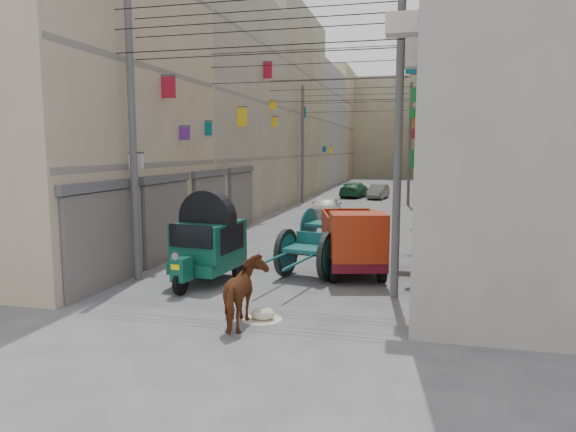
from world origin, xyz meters
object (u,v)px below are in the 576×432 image
(feed_sack, at_px, (263,314))
(horse, at_px, (245,293))
(mini_truck, at_px, (354,244))
(second_cart, at_px, (327,226))
(tonga_cart, at_px, (306,254))
(distant_car_green, at_px, (355,190))
(distant_car_grey, at_px, (378,192))
(distant_car_white, at_px, (326,208))
(auto_rickshaw, at_px, (208,241))

(feed_sack, relative_size, horse, 0.32)
(mini_truck, height_order, second_cart, mini_truck)
(tonga_cart, xyz_separation_m, distant_car_green, (-1.56, 25.72, -0.14))
(tonga_cart, xyz_separation_m, distant_car_grey, (0.28, 24.82, -0.19))
(second_cart, height_order, distant_car_green, second_cart)
(distant_car_white, bearing_deg, distant_car_green, -95.01)
(feed_sack, bearing_deg, distant_car_white, 94.79)
(second_cart, relative_size, distant_car_grey, 0.59)
(distant_car_green, bearing_deg, horse, 102.79)
(feed_sack, relative_size, distant_car_green, 0.14)
(tonga_cart, relative_size, distant_car_grey, 1.00)
(mini_truck, bearing_deg, auto_rickshaw, -171.58)
(horse, bearing_deg, distant_car_white, -93.25)
(mini_truck, bearing_deg, horse, -123.61)
(auto_rickshaw, relative_size, distant_car_white, 0.74)
(distant_car_white, bearing_deg, mini_truck, 98.46)
(feed_sack, distance_m, distant_car_grey, 28.61)
(distant_car_grey, distance_m, distant_car_green, 2.05)
(distant_car_grey, relative_size, distant_car_green, 0.81)
(tonga_cart, distance_m, distant_car_grey, 24.82)
(mini_truck, xyz_separation_m, distant_car_white, (-2.81, 11.56, -0.28))
(second_cart, bearing_deg, horse, -76.34)
(mini_truck, bearing_deg, feed_sack, -122.99)
(feed_sack, distance_m, horse, 0.79)
(auto_rickshaw, xyz_separation_m, horse, (2.19, -3.24, -0.45))
(tonga_cart, height_order, distant_car_grey, tonga_cart)
(feed_sack, xyz_separation_m, distant_car_white, (-1.34, 15.94, 0.53))
(second_cart, relative_size, feed_sack, 3.51)
(tonga_cart, relative_size, horse, 1.93)
(second_cart, xyz_separation_m, horse, (-0.13, -9.39, -0.04))
(auto_rickshaw, xyz_separation_m, distant_car_green, (1.03, 26.76, -0.58))
(auto_rickshaw, distance_m, second_cart, 6.59)
(horse, height_order, distant_car_white, horse)
(mini_truck, bearing_deg, distant_car_grey, 77.98)
(distant_car_white, distance_m, distant_car_grey, 12.79)
(second_cart, bearing_deg, feed_sack, -74.94)
(tonga_cart, distance_m, mini_truck, 1.44)
(horse, distance_m, distant_car_grey, 29.10)
(feed_sack, xyz_separation_m, horse, (-0.22, -0.49, 0.58))
(distant_car_white, distance_m, distant_car_green, 13.56)
(mini_truck, distance_m, second_cart, 4.79)
(auto_rickshaw, height_order, distant_car_white, auto_rickshaw)
(tonga_cart, xyz_separation_m, feed_sack, (-0.18, -3.79, -0.59))
(feed_sack, distance_m, distant_car_green, 29.54)
(mini_truck, relative_size, distant_car_grey, 1.16)
(distant_car_grey, bearing_deg, second_cart, -83.38)
(auto_rickshaw, distance_m, distant_car_white, 13.25)
(distant_car_grey, xyz_separation_m, distant_car_green, (-1.84, 0.90, 0.05))
(auto_rickshaw, xyz_separation_m, distant_car_grey, (2.87, 25.86, -0.62))
(auto_rickshaw, bearing_deg, distant_car_grey, 90.52)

